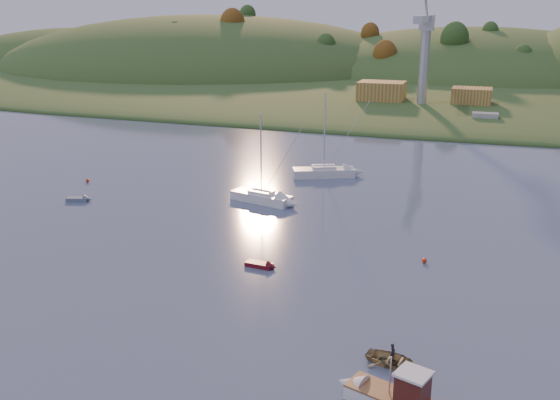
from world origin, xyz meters
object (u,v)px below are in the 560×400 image
(sailboat_near, at_px, (324,171))
(red_tender, at_px, (265,266))
(sailboat_far, at_px, (261,196))
(canoe, at_px, (392,360))
(fishing_boat, at_px, (383,392))
(grey_dinghy, at_px, (82,199))

(sailboat_near, relative_size, red_tender, 3.87)
(sailboat_far, distance_m, canoe, 40.16)
(sailboat_near, height_order, canoe, sailboat_near)
(sailboat_far, bearing_deg, sailboat_near, 87.92)
(fishing_boat, bearing_deg, sailboat_far, -41.02)
(sailboat_near, xyz_separation_m, canoe, (17.80, -48.40, -0.41))
(fishing_boat, relative_size, red_tender, 2.07)
(sailboat_far, height_order, red_tender, sailboat_far)
(grey_dinghy, bearing_deg, sailboat_far, 1.64)
(fishing_boat, bearing_deg, sailboat_near, -52.66)
(sailboat_far, relative_size, red_tender, 3.54)
(sailboat_near, bearing_deg, red_tender, -107.82)
(fishing_boat, distance_m, red_tender, 23.29)
(sailboat_far, height_order, grey_dinghy, sailboat_far)
(sailboat_far, xyz_separation_m, grey_dinghy, (-22.35, -7.18, -0.50))
(fishing_boat, xyz_separation_m, grey_dinghy, (-44.72, 31.14, -0.66))
(sailboat_near, bearing_deg, grey_dinghy, -163.75)
(sailboat_near, xyz_separation_m, sailboat_far, (-4.41, -14.95, -0.05))
(sailboat_near, height_order, grey_dinghy, sailboat_near)
(fishing_boat, relative_size, sailboat_near, 0.53)
(sailboat_far, relative_size, canoe, 3.07)
(fishing_boat, distance_m, canoe, 4.90)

